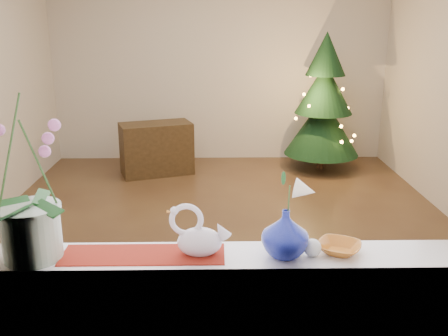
# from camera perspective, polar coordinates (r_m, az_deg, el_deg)

# --- Properties ---
(ground) EXTENTS (5.00, 5.00, 0.00)m
(ground) POSITION_cam_1_polar(r_m,az_deg,el_deg) (4.73, -0.14, -6.96)
(ground) COLOR #3A2417
(ground) RESTS_ON ground
(wall_back) EXTENTS (4.50, 0.10, 2.70)m
(wall_back) POSITION_cam_1_polar(r_m,az_deg,el_deg) (6.85, -0.48, 12.14)
(wall_back) COLOR beige
(wall_back) RESTS_ON ground
(wall_front) EXTENTS (4.50, 0.10, 2.70)m
(wall_front) POSITION_cam_1_polar(r_m,az_deg,el_deg) (1.91, 1.02, -0.02)
(wall_front) COLOR beige
(wall_front) RESTS_ON ground
(windowsill) EXTENTS (2.20, 0.26, 0.04)m
(windowsill) POSITION_cam_1_polar(r_m,az_deg,el_deg) (2.20, 0.83, -10.32)
(windowsill) COLOR white
(windowsill) RESTS_ON window_apron
(window_frame) EXTENTS (2.22, 0.06, 1.60)m
(window_frame) POSITION_cam_1_polar(r_m,az_deg,el_deg) (1.87, 1.04, 10.57)
(window_frame) COLOR white
(window_frame) RESTS_ON windowsill
(runner) EXTENTS (0.70, 0.20, 0.01)m
(runner) POSITION_cam_1_polar(r_m,az_deg,el_deg) (2.21, -9.20, -9.74)
(runner) COLOR maroon
(runner) RESTS_ON windowsill
(orchid_pot) EXTENTS (0.31, 0.31, 0.77)m
(orchid_pot) POSITION_cam_1_polar(r_m,az_deg,el_deg) (2.17, -21.88, -0.33)
(orchid_pot) COLOR white
(orchid_pot) RESTS_ON windowsill
(swan) EXTENTS (0.29, 0.19, 0.22)m
(swan) POSITION_cam_1_polar(r_m,az_deg,el_deg) (2.14, -2.83, -7.22)
(swan) COLOR silver
(swan) RESTS_ON windowsill
(blue_vase) EXTENTS (0.25, 0.25, 0.24)m
(blue_vase) POSITION_cam_1_polar(r_m,az_deg,el_deg) (2.14, 7.02, -7.04)
(blue_vase) COLOR navy
(blue_vase) RESTS_ON windowsill
(lily) EXTENTS (0.13, 0.08, 0.18)m
(lily) POSITION_cam_1_polar(r_m,az_deg,el_deg) (2.07, 7.23, -1.67)
(lily) COLOR white
(lily) RESTS_ON blue_vase
(paperweight) EXTENTS (0.10, 0.10, 0.08)m
(paperweight) POSITION_cam_1_polar(r_m,az_deg,el_deg) (2.19, 10.07, -8.96)
(paperweight) COLOR silver
(paperweight) RESTS_ON windowsill
(amber_dish) EXTENTS (0.21, 0.21, 0.04)m
(amber_dish) POSITION_cam_1_polar(r_m,az_deg,el_deg) (2.25, 13.03, -8.96)
(amber_dish) COLOR #AD621D
(amber_dish) RESTS_ON windowsill
(xmas_tree) EXTENTS (1.06, 1.06, 1.75)m
(xmas_tree) POSITION_cam_1_polar(r_m,az_deg,el_deg) (6.51, 11.31, 7.36)
(xmas_tree) COLOR black
(xmas_tree) RESTS_ON ground
(side_table) EXTENTS (0.96, 0.69, 0.65)m
(side_table) POSITION_cam_1_polar(r_m,az_deg,el_deg) (6.33, -7.72, 2.21)
(side_table) COLOR black
(side_table) RESTS_ON ground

